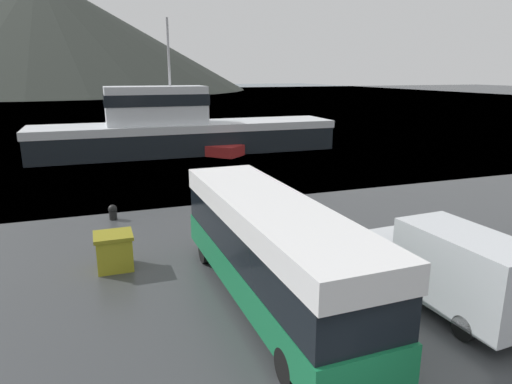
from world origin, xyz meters
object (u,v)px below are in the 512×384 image
object	(u,v)px
tour_bus	(270,246)
delivery_van	(450,267)
fishing_boat	(181,129)
storage_bin	(114,251)
small_boat	(201,148)

from	to	relation	value
tour_bus	delivery_van	xyz separation A→B (m)	(4.88, -2.16, -0.50)
tour_bus	delivery_van	world-z (taller)	tour_bus
tour_bus	fishing_boat	bearing A→B (deg)	83.64
fishing_boat	storage_bin	size ratio (longest dim) A/B	19.39
tour_bus	small_boat	world-z (taller)	tour_bus
fishing_boat	small_boat	size ratio (longest dim) A/B	3.68
storage_bin	small_boat	xyz separation A→B (m)	(8.43, 22.58, -0.23)
delivery_van	tour_bus	bearing A→B (deg)	153.13
delivery_van	fishing_boat	bearing A→B (deg)	91.41
delivery_van	fishing_boat	size ratio (longest dim) A/B	0.22
tour_bus	small_boat	xyz separation A→B (m)	(4.06, 26.82, -1.39)
fishing_boat	small_boat	bearing A→B (deg)	56.87
delivery_van	small_boat	distance (m)	29.01
tour_bus	storage_bin	world-z (taller)	tour_bus
tour_bus	fishing_boat	size ratio (longest dim) A/B	0.41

